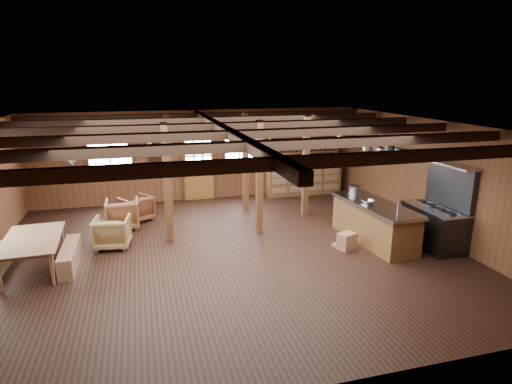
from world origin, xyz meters
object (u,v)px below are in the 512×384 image
Objects in this scene: armchair_b at (123,214)px; armchair_c at (112,232)px; commercial_range at (436,220)px; dining_table at (36,254)px; kitchen_island at (374,222)px; armchair_a at (136,208)px.

armchair_b is 1.29m from armchair_c.
commercial_range is 1.02× the size of dining_table.
kitchen_island is 7.35m from dining_table.
commercial_range reaches higher than armchair_a.
dining_table is (-8.55, 1.05, -0.30)m from commercial_range.
armchair_b reaches higher than dining_table.
armchair_b reaches higher than armchair_a.
dining_table is 2.29× the size of armchair_b.
armchair_c reaches higher than armchair_a.
commercial_range is 2.34× the size of armchair_b.
armchair_a is at bearing 145.99° from kitchen_island.
armchair_b is 1.06× the size of armchair_c.
armchair_a is at bearing -39.52° from dining_table.
commercial_range reaches higher than armchair_b.
armchair_b reaches higher than armchair_c.
commercial_range is 8.62m from dining_table.
armchair_b is at bearing 151.72° from kitchen_island.
kitchen_island reaches higher than armchair_b.
dining_table is 1.64m from armchair_c.
armchair_b is (-5.72, 2.53, -0.10)m from kitchen_island.
armchair_c is at bearing -62.71° from dining_table.
dining_table is at bearing 52.02° from armchair_b.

